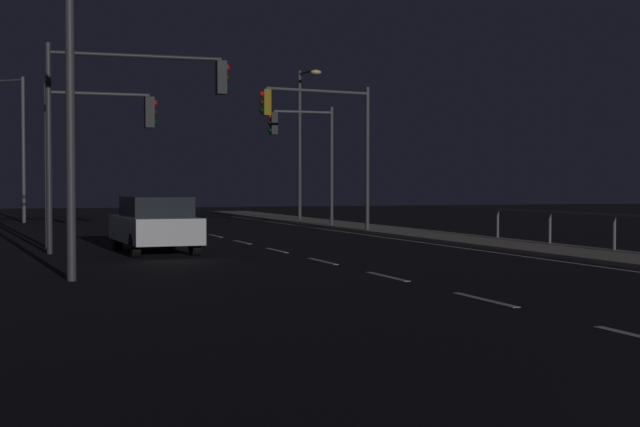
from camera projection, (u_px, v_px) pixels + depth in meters
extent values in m
plane|color=black|center=(316.00, 260.00, 22.91)|extent=(112.00, 112.00, 0.00)
cube|color=#9E937F|center=(554.00, 251.00, 25.22)|extent=(2.51, 77.00, 0.14)
cube|color=silver|center=(484.00, 300.00, 14.89)|extent=(0.14, 2.00, 0.01)
cube|color=silver|center=(387.00, 277.00, 18.66)|extent=(0.14, 2.00, 0.01)
cube|color=silver|center=(322.00, 261.00, 22.43)|extent=(0.14, 2.00, 0.01)
cube|color=silver|center=(276.00, 250.00, 26.21)|extent=(0.14, 2.00, 0.01)
cube|color=silver|center=(242.00, 242.00, 29.98)|extent=(0.14, 2.00, 0.01)
cube|color=silver|center=(215.00, 236.00, 33.76)|extent=(0.14, 2.00, 0.01)
cube|color=silver|center=(194.00, 231.00, 37.53)|extent=(0.14, 2.00, 0.01)
cube|color=silver|center=(176.00, 227.00, 41.31)|extent=(0.14, 2.00, 0.01)
cube|color=silver|center=(162.00, 223.00, 45.08)|extent=(0.14, 2.00, 0.01)
cube|color=silver|center=(150.00, 220.00, 48.85)|extent=(0.14, 2.00, 0.01)
cube|color=silver|center=(426.00, 243.00, 29.44)|extent=(0.14, 53.00, 0.01)
cube|color=silver|center=(154.00, 229.00, 25.27)|extent=(2.02, 4.48, 0.70)
cube|color=#1E2328|center=(156.00, 207.00, 25.02)|extent=(1.71, 2.53, 0.55)
cylinder|color=black|center=(117.00, 239.00, 26.29)|extent=(0.25, 0.65, 0.64)
cylinder|color=black|center=(172.00, 238.00, 26.88)|extent=(0.25, 0.65, 0.64)
cylinder|color=black|center=(135.00, 245.00, 23.68)|extent=(0.25, 0.65, 0.64)
cylinder|color=black|center=(195.00, 244.00, 24.27)|extent=(0.25, 0.65, 0.64)
cylinder|color=#38383D|center=(332.00, 166.00, 39.87)|extent=(0.16, 0.16, 5.18)
cylinder|color=#4C4C51|center=(303.00, 112.00, 39.40)|extent=(2.62, 0.18, 0.11)
cube|color=black|center=(274.00, 123.00, 39.01)|extent=(0.29, 0.35, 0.95)
sphere|color=red|center=(270.00, 116.00, 38.96)|extent=(0.20, 0.20, 0.20)
sphere|color=black|center=(270.00, 123.00, 38.97)|extent=(0.20, 0.20, 0.20)
sphere|color=black|center=(270.00, 130.00, 38.98)|extent=(0.20, 0.20, 0.20)
cylinder|color=#2D3033|center=(49.00, 149.00, 24.80)|extent=(0.16, 0.16, 5.77)
cylinder|color=#2D3033|center=(137.00, 56.00, 25.44)|extent=(4.79, 0.25, 0.11)
cube|color=black|center=(221.00, 78.00, 26.18)|extent=(0.29, 0.35, 0.95)
sphere|color=red|center=(226.00, 67.00, 26.22)|extent=(0.20, 0.20, 0.20)
sphere|color=black|center=(226.00, 78.00, 26.23)|extent=(0.20, 0.20, 0.20)
sphere|color=black|center=(226.00, 88.00, 26.24)|extent=(0.20, 0.20, 0.20)
cylinder|color=#38383D|center=(367.00, 159.00, 35.35)|extent=(0.16, 0.16, 5.56)
cylinder|color=#4C4C51|center=(318.00, 91.00, 34.26)|extent=(4.30, 0.75, 0.11)
cube|color=olive|center=(266.00, 102.00, 33.27)|extent=(0.33, 0.38, 0.95)
sphere|color=red|center=(262.00, 94.00, 33.19)|extent=(0.20, 0.20, 0.20)
sphere|color=black|center=(262.00, 102.00, 33.20)|extent=(0.20, 0.20, 0.20)
sphere|color=black|center=(262.00, 110.00, 33.21)|extent=(0.20, 0.20, 0.20)
cylinder|color=#4C4C51|center=(47.00, 166.00, 27.16)|extent=(0.16, 0.16, 4.92)
cylinder|color=#38383D|center=(99.00, 94.00, 27.60)|extent=(3.05, 0.12, 0.11)
cube|color=black|center=(149.00, 112.00, 28.12)|extent=(0.28, 0.34, 0.95)
sphere|color=red|center=(154.00, 103.00, 28.17)|extent=(0.20, 0.20, 0.20)
sphere|color=black|center=(154.00, 112.00, 28.18)|extent=(0.20, 0.20, 0.20)
sphere|color=black|center=(154.00, 122.00, 28.19)|extent=(0.20, 0.20, 0.20)
cylinder|color=#38383D|center=(300.00, 145.00, 46.82)|extent=(0.18, 0.18, 7.64)
cylinder|color=#2D3033|center=(308.00, 72.00, 45.97)|extent=(0.41, 1.68, 0.10)
ellipsoid|color=#F9D172|center=(316.00, 72.00, 45.24)|extent=(0.56, 0.36, 0.24)
cylinder|color=#4C4C51|center=(23.00, 150.00, 45.56)|extent=(0.18, 0.18, 7.32)
cylinder|color=#38383D|center=(8.00, 81.00, 45.74)|extent=(1.44, 1.18, 0.10)
cylinder|color=#38383D|center=(70.00, 111.00, 17.75)|extent=(0.18, 0.18, 6.69)
cylinder|color=#59595E|center=(614.00, 232.00, 24.47)|extent=(0.09, 0.09, 0.95)
cylinder|color=#59595E|center=(550.00, 227.00, 27.36)|extent=(0.09, 0.09, 0.95)
cylinder|color=#59595E|center=(498.00, 223.00, 30.24)|extent=(0.09, 0.09, 0.95)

